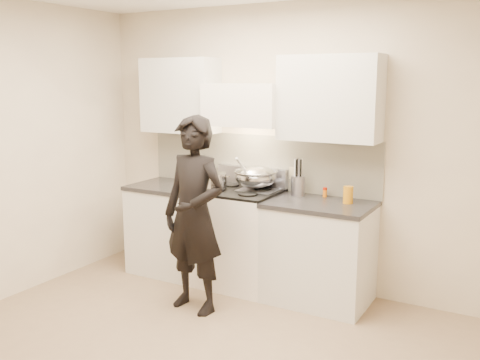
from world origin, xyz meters
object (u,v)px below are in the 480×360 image
at_px(wok, 256,177).
at_px(utensil_crock, 298,184).
at_px(person, 194,215).
at_px(stove, 239,237).
at_px(counter_right, 319,252).

distance_m(wok, utensil_crock, 0.42).
bearing_deg(person, wok, 84.67).
bearing_deg(wok, person, -102.30).
xyz_separation_m(stove, counter_right, (0.83, 0.00, -0.01)).
distance_m(stove, counter_right, 0.83).
bearing_deg(stove, utensil_crock, 16.66).
height_order(wok, utensil_crock, wok).
distance_m(stove, person, 0.79).
relative_size(stove, wok, 1.86).
bearing_deg(utensil_crock, counter_right, -29.30).
distance_m(wok, person, 0.84).
bearing_deg(utensil_crock, stove, -163.34).
bearing_deg(utensil_crock, person, -124.32).
xyz_separation_m(stove, utensil_crock, (0.54, 0.16, 0.55)).
distance_m(counter_right, utensil_crock, 0.65).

